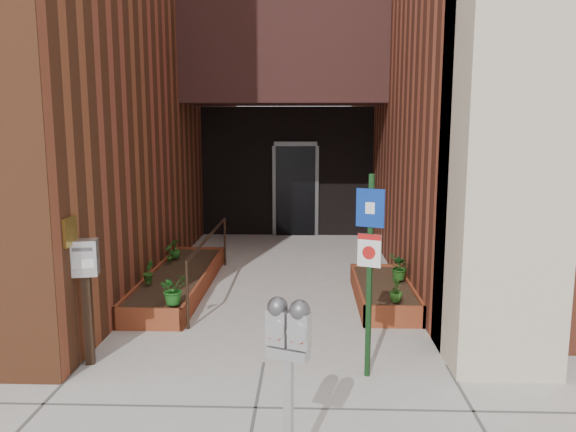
{
  "coord_description": "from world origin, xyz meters",
  "views": [
    {
      "loc": [
        0.46,
        -5.82,
        2.6
      ],
      "look_at": [
        0.21,
        1.8,
        1.35
      ],
      "focal_mm": 35.0,
      "sensor_mm": 36.0,
      "label": 1
    }
  ],
  "objects": [
    {
      "name": "ground",
      "position": [
        0.0,
        0.0,
        0.0
      ],
      "size": [
        80.0,
        80.0,
        0.0
      ],
      "primitive_type": "plane",
      "color": "#9E9991",
      "rests_on": "ground"
    },
    {
      "name": "architecture",
      "position": [
        -0.18,
        6.89,
        4.98
      ],
      "size": [
        20.0,
        14.6,
        10.0
      ],
      "color": "brown",
      "rests_on": "ground"
    },
    {
      "name": "planter_left",
      "position": [
        -1.55,
        2.7,
        0.13
      ],
      "size": [
        0.9,
        3.6,
        0.3
      ],
      "color": "maroon",
      "rests_on": "ground"
    },
    {
      "name": "planter_right",
      "position": [
        1.6,
        2.2,
        0.13
      ],
      "size": [
        0.8,
        2.2,
        0.3
      ],
      "color": "maroon",
      "rests_on": "ground"
    },
    {
      "name": "handrail",
      "position": [
        -1.05,
        2.65,
        0.75
      ],
      "size": [
        0.04,
        3.34,
        0.9
      ],
      "color": "black",
      "rests_on": "ground"
    },
    {
      "name": "parking_meter",
      "position": [
        0.34,
        -2.11,
        1.09
      ],
      "size": [
        0.33,
        0.22,
        1.41
      ],
      "color": "#A4A4A7",
      "rests_on": "ground"
    },
    {
      "name": "sign_post",
      "position": [
        1.1,
        -0.29,
        1.3
      ],
      "size": [
        0.27,
        0.13,
        2.11
      ],
      "color": "#123314",
      "rests_on": "ground"
    },
    {
      "name": "payment_dropbox",
      "position": [
        -1.9,
        -0.08,
        1.0
      ],
      "size": [
        0.31,
        0.26,
        1.39
      ],
      "color": "black",
      "rests_on": "ground"
    },
    {
      "name": "shrub_left_a",
      "position": [
        -1.25,
        1.1,
        0.5
      ],
      "size": [
        0.51,
        0.51,
        0.41
      ],
      "primitive_type": "imported",
      "rotation": [
        0.0,
        0.0,
        0.86
      ],
      "color": "#1C5D1A",
      "rests_on": "planter_left"
    },
    {
      "name": "shrub_left_b",
      "position": [
        -1.85,
        2.06,
        0.46
      ],
      "size": [
        0.2,
        0.2,
        0.33
      ],
      "primitive_type": "imported",
      "rotation": [
        0.0,
        0.0,
        1.66
      ],
      "color": "#275E1B",
      "rests_on": "planter_left"
    },
    {
      "name": "shrub_left_c",
      "position": [
        -1.81,
        3.6,
        0.47
      ],
      "size": [
        0.26,
        0.26,
        0.33
      ],
      "primitive_type": "imported",
      "rotation": [
        0.0,
        0.0,
        4.04
      ],
      "color": "#1E5518",
      "rests_on": "planter_left"
    },
    {
      "name": "shrub_left_d",
      "position": [
        -1.85,
        3.32,
        0.46
      ],
      "size": [
        0.23,
        0.23,
        0.32
      ],
      "primitive_type": "imported",
      "rotation": [
        0.0,
        0.0,
        5.3
      ],
      "color": "#235819",
      "rests_on": "planter_left"
    },
    {
      "name": "shrub_right_a",
      "position": [
        1.64,
        1.3,
        0.45
      ],
      "size": [
        0.22,
        0.22,
        0.31
      ],
      "primitive_type": "imported",
      "rotation": [
        0.0,
        0.0,
        1.25
      ],
      "color": "#29621C",
      "rests_on": "planter_right"
    },
    {
      "name": "shrub_right_b",
      "position": [
        1.85,
        2.39,
        0.48
      ],
      "size": [
        0.22,
        0.22,
        0.36
      ],
      "primitive_type": "imported",
      "rotation": [
        0.0,
        0.0,
        2.96
      ],
      "color": "#16501B",
      "rests_on": "planter_right"
    },
    {
      "name": "shrub_right_c",
      "position": [
        1.85,
        2.34,
        0.49
      ],
      "size": [
        0.45,
        0.45,
        0.38
      ],
      "primitive_type": "imported",
      "rotation": [
        0.0,
        0.0,
        4.27
      ],
      "color": "#1F5418",
      "rests_on": "planter_right"
    }
  ]
}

